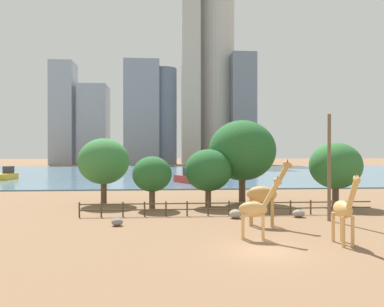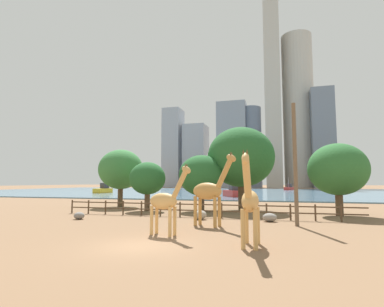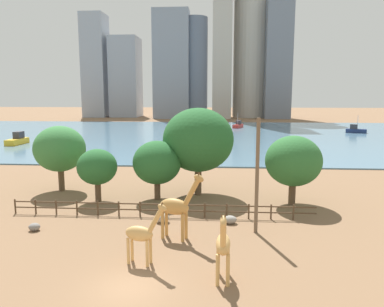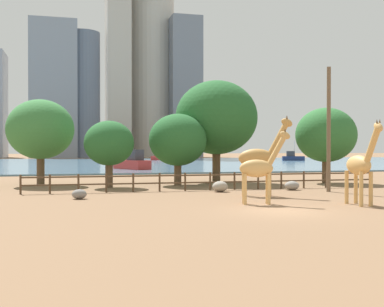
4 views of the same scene
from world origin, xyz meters
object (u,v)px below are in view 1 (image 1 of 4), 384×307
(giraffe_young, at_px, (256,209))
(boat_ferry, at_px, (7,175))
(utility_pole, at_px, (329,167))
(boulder_near_fence, at_px, (236,214))
(giraffe_tall, at_px, (344,210))
(tree_center_broad, at_px, (336,166))
(boulder_by_pole, at_px, (298,213))
(boat_tug, at_px, (328,168))
(boat_barge, at_px, (188,177))
(tree_left_large, at_px, (152,174))
(boulder_small, at_px, (117,222))
(giraffe_companion, at_px, (264,194))
(tree_right_small, at_px, (242,151))
(tree_right_tall, at_px, (208,170))
(boat_sailboat, at_px, (217,166))
(tree_left_small, at_px, (104,161))

(giraffe_young, relative_size, boat_ferry, 0.69)
(utility_pole, distance_m, boulder_near_fence, 8.59)
(giraffe_tall, bearing_deg, utility_pole, 162.66)
(tree_center_broad, bearing_deg, boulder_by_pole, -136.09)
(utility_pole, bearing_deg, boat_tug, 65.81)
(utility_pole, relative_size, boat_ferry, 1.47)
(utility_pole, xyz_separation_m, boat_tug, (33.70, 75.02, -3.39))
(boulder_by_pole, xyz_separation_m, boat_barge, (-7.45, 33.99, 0.79))
(giraffe_tall, relative_size, utility_pole, 0.51)
(utility_pole, distance_m, tree_left_large, 16.44)
(boulder_small, xyz_separation_m, boat_ferry, (-27.25, 47.13, 0.78))
(giraffe_companion, bearing_deg, giraffe_young, -93.96)
(boat_ferry, bearing_deg, boulder_by_pole, 45.38)
(boulder_small, relative_size, tree_right_small, 0.10)
(tree_right_tall, bearing_deg, boulder_small, -130.84)
(boulder_near_fence, xyz_separation_m, boat_sailboat, (10.52, 86.50, 0.59))
(utility_pole, height_order, boulder_by_pole, utility_pole)
(giraffe_young, xyz_separation_m, tree_center_broad, (11.72, 13.55, 2.25))
(giraffe_companion, height_order, tree_center_broad, tree_center_broad)
(tree_right_tall, distance_m, boat_ferry, 51.80)
(utility_pole, height_order, boat_ferry, utility_pole)
(giraffe_young, bearing_deg, utility_pole, 51.71)
(tree_right_small, bearing_deg, boulder_by_pole, -70.47)
(tree_right_tall, bearing_deg, giraffe_companion, -73.16)
(giraffe_tall, height_order, giraffe_young, giraffe_tall)
(boulder_near_fence, bearing_deg, boat_ferry, 129.58)
(giraffe_companion, xyz_separation_m, boulder_near_fence, (-1.56, 3.43, -2.05))
(boulder_near_fence, relative_size, boat_sailboat, 0.20)
(giraffe_young, height_order, boulder_small, giraffe_young)
(tree_left_small, bearing_deg, boulder_near_fence, -37.07)
(utility_pole, xyz_separation_m, boat_barge, (-9.33, 35.86, -3.25))
(boulder_near_fence, xyz_separation_m, boat_barge, (-1.92, 34.12, 0.74))
(boulder_near_fence, distance_m, boat_sailboat, 87.14)
(boat_ferry, distance_m, boat_tug, 83.07)
(giraffe_companion, height_order, tree_left_large, tree_left_large)
(boat_ferry, relative_size, boat_tug, 1.08)
(boulder_by_pole, bearing_deg, utility_pole, -44.79)
(giraffe_companion, distance_m, giraffe_young, 4.54)
(giraffe_tall, distance_m, boulder_by_pole, 9.80)
(giraffe_companion, xyz_separation_m, utility_pole, (5.85, 1.69, 1.94))
(boulder_near_fence, xyz_separation_m, tree_left_large, (-7.24, 5.69, 3.04))
(boulder_near_fence, relative_size, boulder_small, 1.25)
(boulder_small, relative_size, tree_left_small, 0.12)
(boulder_near_fence, height_order, boat_tug, boat_tug)
(giraffe_young, distance_m, boat_ferry, 63.81)
(boulder_small, bearing_deg, giraffe_young, -28.14)
(giraffe_young, relative_size, tree_left_small, 0.58)
(giraffe_young, xyz_separation_m, boulder_by_pole, (5.68, 7.74, -1.63))
(boat_barge, bearing_deg, giraffe_companion, 158.46)
(tree_left_large, distance_m, boat_tug, 83.13)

